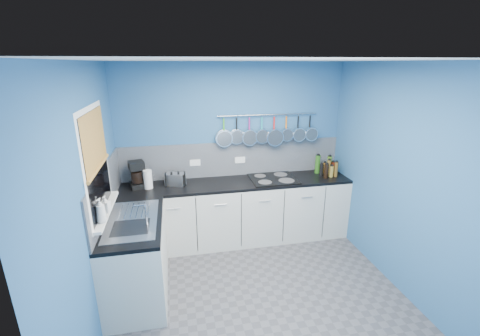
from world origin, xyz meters
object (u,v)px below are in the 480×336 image
object	(u,v)px
toaster	(175,179)
canister	(183,179)
soap_bottle_b	(105,204)
paper_towel	(148,179)
coffee_maker	(137,175)
hob	(273,178)
soap_bottle_a	(101,210)

from	to	relation	value
toaster	canister	size ratio (longest dim) A/B	1.86
soap_bottle_b	toaster	size ratio (longest dim) A/B	0.68
paper_towel	coffee_maker	distance (m)	0.16
hob	toaster	bearing A→B (deg)	178.14
coffee_maker	toaster	size ratio (longest dim) A/B	1.38
paper_towel	toaster	bearing A→B (deg)	8.97
soap_bottle_b	coffee_maker	size ratio (longest dim) A/B	0.49
soap_bottle_a	hob	xyz separation A→B (m)	(2.06, 1.20, -0.26)
toaster	canister	world-z (taller)	toaster
toaster	canister	xyz separation A→B (m)	(0.10, 0.01, -0.01)
soap_bottle_b	canister	bearing A→B (deg)	52.59
soap_bottle_b	hob	bearing A→B (deg)	25.53
toaster	hob	world-z (taller)	toaster
soap_bottle_a	coffee_maker	distance (m)	1.28
soap_bottle_b	hob	size ratio (longest dim) A/B	0.27
coffee_maker	hob	bearing A→B (deg)	-18.73
soap_bottle_b	coffee_maker	bearing A→B (deg)	79.02
soap_bottle_a	paper_towel	size ratio (longest dim) A/B	0.96
canister	hob	bearing A→B (deg)	-2.24
canister	hob	world-z (taller)	canister
soap_bottle_b	toaster	xyz separation A→B (m)	(0.69, 1.03, -0.15)
soap_bottle_b	canister	world-z (taller)	soap_bottle_b
soap_bottle_b	hob	world-z (taller)	soap_bottle_b
soap_bottle_a	soap_bottle_b	world-z (taller)	soap_bottle_a
soap_bottle_a	soap_bottle_b	distance (m)	0.22
coffee_maker	toaster	distance (m)	0.50
soap_bottle_b	toaster	distance (m)	1.25
coffee_maker	paper_towel	bearing A→B (deg)	-44.40
paper_towel	toaster	size ratio (longest dim) A/B	0.98
toaster	coffee_maker	bearing A→B (deg)	-162.78
soap_bottle_a	hob	distance (m)	2.40
soap_bottle_a	hob	size ratio (longest dim) A/B	0.37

